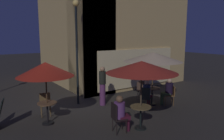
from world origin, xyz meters
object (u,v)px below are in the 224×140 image
Objects in this scene: cafe_table_2 at (47,109)px; patio_umbrella_1 at (142,67)px; cafe_chair_1 at (142,89)px; patron_seated_1 at (147,93)px; cafe_chair_3 at (117,115)px; patio_umbrella_2 at (45,70)px; cafe_chair_2 at (146,96)px; patron_seated_2 at (121,111)px; street_lamp_near_corner at (77,38)px; patron_standing_3 at (103,85)px; cafe_chair_0 at (171,93)px; cafe_table_1 at (141,113)px; cafe_chair_4 at (45,102)px; patron_seated_0 at (168,90)px; patio_umbrella_0 at (153,57)px; cafe_table_0 at (152,93)px.

cafe_table_2 is 0.33× the size of patio_umbrella_1.
patio_umbrella_1 reaches higher than cafe_chair_1.
cafe_table_2 is at bearing 140.94° from patron_seated_1.
cafe_chair_3 is at bearing 178.19° from patron_seated_1.
patio_umbrella_2 is (0.00, 0.00, 1.40)m from cafe_table_2.
patron_seated_2 is at bearing -179.68° from cafe_chair_2.
street_lamp_near_corner is at bearing 38.54° from cafe_table_2.
patron_standing_3 is at bearing 102.06° from patron_seated_1.
cafe_chair_1 is at bearing -31.92° from patron_standing_3.
cafe_chair_0 is 0.71× the size of patron_seated_2.
street_lamp_near_corner reaches higher than patio_umbrella_2.
cafe_chair_4 reaches higher than cafe_table_1.
patio_umbrella_1 is 3.24m from patron_seated_0.
patio_umbrella_0 reaches higher than cafe_table_1.
street_lamp_near_corner is at bearing 97.19° from cafe_chair_3.
patron_seated_1 is at bearing -152.29° from patio_umbrella_0.
patio_umbrella_1 is 2.38m from cafe_chair_2.
cafe_table_2 is at bearing 139.00° from patio_umbrella_1.
patron_seated_0 is (2.66, 1.23, -1.38)m from patio_umbrella_1.
patio_umbrella_2 is (-2.43, 2.11, 1.38)m from cafe_table_1.
patron_seated_2 is (-2.80, -1.48, 0.15)m from cafe_table_0.
patron_seated_1 reaches higher than cafe_chair_2.
cafe_table_2 is 0.90× the size of cafe_chair_0.
cafe_table_2 is at bearing 143.19° from patron_seated_2.
cafe_chair_4 is (-4.34, 1.34, -1.61)m from patio_umbrella_0.
patio_umbrella_1 is at bearing -166.53° from patron_seated_1.
patron_seated_0 is 2.89m from patron_standing_3.
cafe_chair_0 is at bearing -36.23° from street_lamp_near_corner.
cafe_chair_0 is at bearing 22.37° from cafe_table_1.
patron_standing_3 reaches higher than cafe_table_1.
patron_seated_2 is (-0.13, -3.45, -2.28)m from street_lamp_near_corner.
patio_umbrella_0 is 1.76m from cafe_chair_1.
cafe_chair_1 is 0.72× the size of patron_seated_1.
patron_seated_2 is (-3.36, -1.08, 0.01)m from patron_seated_0.
patio_umbrella_0 is 1.75m from cafe_chair_2.
patron_seated_2 is (1.54, -2.83, 0.16)m from cafe_chair_4.
cafe_chair_4 is at bearing 162.79° from patio_umbrella_0.
patron_seated_1 is (-1.15, 0.09, 0.02)m from patron_seated_0.
patio_umbrella_1 is at bearing -41.00° from cafe_table_2.
cafe_table_1 is 2.93m from patron_seated_0.
cafe_chair_4 is at bearing 15.74° from cafe_chair_0.
patron_seated_1 is (3.94, -0.79, -1.23)m from patio_umbrella_2.
patio_umbrella_1 is (2.43, -2.11, 1.53)m from cafe_table_2.
cafe_table_1 is 0.89× the size of cafe_chair_0.
cafe_table_0 is 0.82m from cafe_chair_2.
cafe_chair_0 is 0.22m from patron_seated_0.
patron_seated_2 is (0.15, -0.03, 0.11)m from cafe_chair_3.
cafe_chair_2 is (1.38, 1.25, -1.48)m from patio_umbrella_1.
patio_umbrella_2 reaches higher than cafe_table_0.
patron_seated_2 is at bearing 41.08° from cafe_chair_4.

